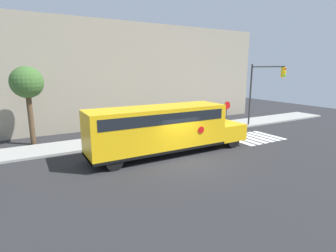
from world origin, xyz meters
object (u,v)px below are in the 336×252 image
Objects in this scene: school_bus at (163,127)px; tree_near_sidewalk at (27,84)px; stop_sign at (227,111)px; traffic_light at (260,86)px.

school_bus is 1.95× the size of tree_near_sidewalk.
traffic_light is at bearing -20.60° from stop_sign.
school_bus is 9.15m from stop_sign.
tree_near_sidewalk is at bearing 136.96° from school_bus.
tree_near_sidewalk is (-15.62, 3.20, 2.69)m from stop_sign.
traffic_light is (11.34, 2.42, 2.10)m from school_bus.
stop_sign is 3.78m from traffic_light.
stop_sign is 0.44× the size of traffic_light.
school_bus is 10.15m from tree_near_sidewalk.
traffic_light is at bearing 12.03° from school_bus.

